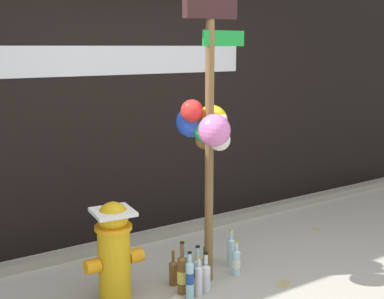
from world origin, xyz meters
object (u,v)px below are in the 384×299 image
Objects in this scene: bottle_0 at (182,274)px; bottle_5 at (184,263)px; fire_hydrant at (114,249)px; bottle_9 at (206,276)px; memorial_post at (207,112)px; bottle_1 at (198,270)px; bottle_6 at (207,254)px; bottle_10 at (236,261)px; bottle_8 at (173,272)px; bottle_2 at (231,251)px; bottle_3 at (209,250)px; bottle_4 at (190,279)px; bottle_7 at (199,279)px.

bottle_0 reaches higher than bottle_5.
bottle_9 is (0.66, -0.28, -0.28)m from fire_hydrant.
bottle_5 is at bearing 141.20° from memorial_post.
bottle_1 is at bearing 82.42° from bottle_9.
bottle_10 is at bearing -66.86° from bottle_6.
bottle_2 is at bearing 3.02° from bottle_8.
bottle_8 reaches higher than bottle_3.
bottle_4 reaches higher than bottle_5.
bottle_9 is (0.09, 0.03, -0.01)m from bottle_7.
bottle_8 is at bearing -162.55° from bottle_6.
bottle_2 is at bearing 26.18° from bottle_4.
bottle_6 is (0.28, 0.05, -0.00)m from bottle_5.
bottle_3 is at bearing 21.63° from bottle_8.
bottle_10 is (-0.07, -0.17, -0.02)m from bottle_2.
bottle_10 is (0.25, -0.10, -1.29)m from memorial_post.
bottle_6 is (0.25, 0.23, -0.00)m from bottle_1.
bottle_4 is at bearing -142.95° from memorial_post.
bottle_10 is at bearing 14.76° from bottle_4.
bottle_2 is (0.64, 0.20, -0.02)m from bottle_0.
bottle_0 is 0.17m from bottle_8.
bottle_7 is at bearing -132.08° from bottle_6.
bottle_2 is 1.08× the size of bottle_7.
memorial_post is at bearing 54.27° from bottle_9.
bottle_9 is 0.40m from bottle_10.
bottle_10 is at bearing -81.76° from bottle_3.
bottle_10 is (1.05, -0.18, -0.29)m from fire_hydrant.
bottle_9 is at bearing 19.54° from bottle_7.
bottle_2 is 0.21m from bottle_3.
bottle_5 is at bearing 173.70° from bottle_2.
bottle_1 is 1.01× the size of bottle_9.
bottle_0 is 1.40× the size of bottle_3.
memorial_post is at bearing 23.38° from bottle_1.
bottle_6 is 0.54m from bottle_7.
bottle_2 is 1.05× the size of bottle_9.
fire_hydrant is 0.71m from bottle_5.
bottle_7 is at bearing -47.51° from bottle_0.
fire_hydrant is at bearing -171.37° from bottle_3.
fire_hydrant is at bearing 168.67° from bottle_1.
bottle_9 is (0.19, 0.05, -0.04)m from bottle_4.
bottle_9 is (-0.14, -0.20, -1.28)m from memorial_post.
bottle_10 is at bearing -21.50° from memorial_post.
bottle_5 is at bearing 91.31° from bottle_9.
bottle_3 is 0.99× the size of bottle_8.
fire_hydrant reaches higher than bottle_9.
bottle_4 is at bearing -153.82° from bottle_2.
bottle_2 is (1.12, -0.01, -0.26)m from fire_hydrant.
memorial_post is 8.10× the size of bottle_3.
bottle_0 is 1.32× the size of bottle_1.
bottle_10 is (0.48, 0.13, -0.02)m from bottle_7.
fire_hydrant reaches higher than bottle_2.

